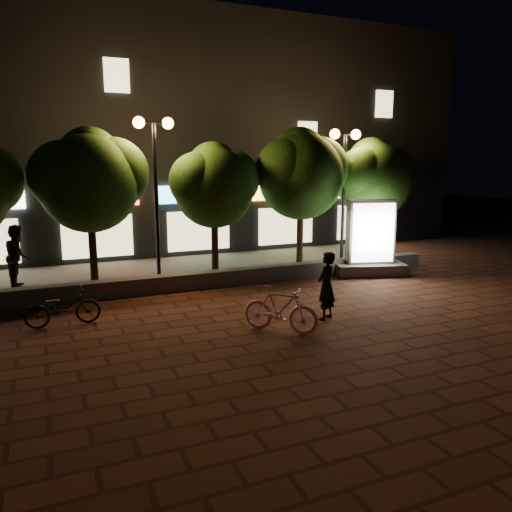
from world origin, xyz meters
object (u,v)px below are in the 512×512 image
tree_mid (215,182)px  tree_far_right (374,175)px  street_lamp_right (344,162)px  scooter_parked (63,307)px  ad_kiosk (370,245)px  scooter_pink (280,309)px  rider (326,286)px  tree_left (90,177)px  tree_right (302,171)px  street_lamp_left (155,158)px  pedestrian (18,256)px

tree_mid → tree_far_right: (6.50, 0.00, 0.15)m
street_lamp_right → scooter_parked: street_lamp_right is taller
tree_far_right → ad_kiosk: bearing=-127.6°
ad_kiosk → scooter_pink: 6.91m
tree_mid → rider: bearing=-80.4°
tree_left → street_lamp_right: (8.95, -0.26, 0.45)m
tree_mid → street_lamp_right: bearing=-3.0°
tree_mid → ad_kiosk: 5.78m
street_lamp_right → tree_far_right: bearing=9.6°
tree_mid → tree_right: 3.32m
tree_right → ad_kiosk: 3.60m
street_lamp_left → tree_far_right: bearing=1.8°
tree_mid → street_lamp_right: street_lamp_right is taller
scooter_parked → pedestrian: (-1.07, 4.28, 0.59)m
street_lamp_left → scooter_parked: street_lamp_left is taller
pedestrian → scooter_pink: bearing=-136.2°
tree_far_right → scooter_pink: (-7.00, -6.13, -2.82)m
tree_left → street_lamp_left: bearing=-7.7°
street_lamp_left → scooter_parked: (-3.08, -3.40, -3.57)m
tree_right → ad_kiosk: (1.69, -1.96, -2.51)m
rider → tree_left: bearing=-80.4°
scooter_pink → scooter_parked: 5.24m
tree_right → scooter_pink: 7.82m
tree_mid → rider: tree_mid is taller
tree_left → tree_far_right: bearing=-0.0°
tree_right → rider: size_ratio=2.94×
tree_right → street_lamp_left: 5.38m
tree_right → scooter_parked: size_ratio=2.91×
tree_far_right → scooter_pink: 9.72m
tree_mid → street_lamp_right: size_ratio=0.90×
tree_far_right → street_lamp_left: bearing=-178.2°
tree_left → street_lamp_left: size_ratio=0.94×
tree_left → street_lamp_left: (1.95, -0.26, 0.58)m
tree_left → tree_mid: bearing=-0.0°
tree_left → tree_mid: (4.00, -0.00, -0.23)m
tree_right → street_lamp_right: size_ratio=1.02×
ad_kiosk → tree_mid: bearing=158.5°
tree_left → tree_mid: 4.00m
tree_left → tree_far_right: tree_left is taller
street_lamp_left → scooter_pink: (1.55, -5.86, -3.48)m
tree_mid → pedestrian: tree_mid is taller
scooter_parked → tree_far_right: bearing=-73.0°
tree_mid → ad_kiosk: tree_mid is taller
street_lamp_left → street_lamp_right: (7.00, 0.00, -0.13)m
tree_mid → rider: size_ratio=2.61×
ad_kiosk → scooter_pink: bearing=-142.8°
scooter_parked → tree_right: bearing=-67.0°
ad_kiosk → tree_far_right: bearing=52.4°
ad_kiosk → scooter_pink: size_ratio=1.47×
tree_mid → tree_left: bearing=180.0°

